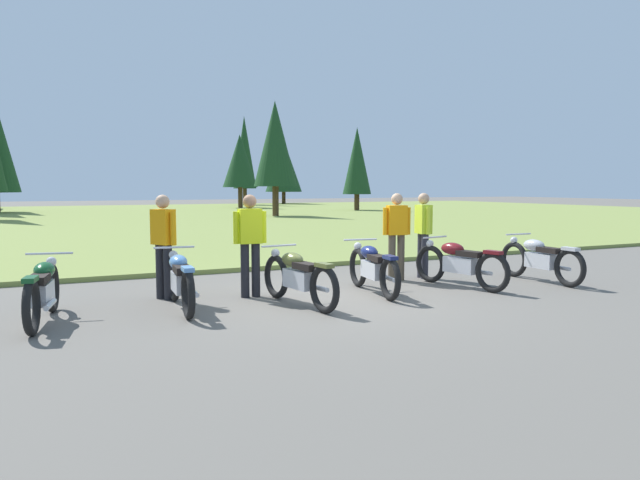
% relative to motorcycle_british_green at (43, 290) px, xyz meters
% --- Properties ---
extents(ground_plane, '(140.00, 140.00, 0.00)m').
position_rel_motorcycle_british_green_xyz_m(ground_plane, '(4.27, -0.17, -0.44)').
color(ground_plane, '#605B54').
extents(grass_moorland, '(80.00, 44.00, 0.10)m').
position_rel_motorcycle_british_green_xyz_m(grass_moorland, '(4.27, 25.34, -0.39)').
color(grass_moorland, olive).
rests_on(grass_moorland, ground).
extents(forest_treeline, '(38.39, 24.95, 8.63)m').
position_rel_motorcycle_british_green_xyz_m(forest_treeline, '(0.31, 37.87, 3.82)').
color(forest_treeline, '#47331E').
rests_on(forest_treeline, ground).
extents(motorcycle_british_green, '(0.67, 2.08, 0.88)m').
position_rel_motorcycle_british_green_xyz_m(motorcycle_british_green, '(0.00, 0.00, 0.00)').
color(motorcycle_british_green, black).
rests_on(motorcycle_british_green, ground).
extents(motorcycle_sky_blue, '(0.62, 2.10, 0.88)m').
position_rel_motorcycle_british_green_xyz_m(motorcycle_sky_blue, '(1.83, 0.08, 0.00)').
color(motorcycle_sky_blue, black).
rests_on(motorcycle_sky_blue, ground).
extents(motorcycle_olive, '(0.64, 2.09, 0.88)m').
position_rel_motorcycle_british_green_xyz_m(motorcycle_olive, '(3.51, -0.37, 0.00)').
color(motorcycle_olive, black).
rests_on(motorcycle_olive, ground).
extents(motorcycle_navy, '(0.62, 2.09, 0.88)m').
position_rel_motorcycle_british_green_xyz_m(motorcycle_navy, '(5.05, 0.01, 0.00)').
color(motorcycle_navy, black).
rests_on(motorcycle_navy, ground).
extents(motorcycle_maroon, '(0.72, 2.08, 0.88)m').
position_rel_motorcycle_british_green_xyz_m(motorcycle_maroon, '(6.76, -0.14, 0.00)').
color(motorcycle_maroon, black).
rests_on(motorcycle_maroon, ground).
extents(motorcycle_silver, '(0.62, 2.10, 0.88)m').
position_rel_motorcycle_british_green_xyz_m(motorcycle_silver, '(8.53, -0.30, 0.00)').
color(motorcycle_silver, black).
rests_on(motorcycle_silver, ground).
extents(rider_in_hivis_vest, '(0.54, 0.29, 1.67)m').
position_rel_motorcycle_british_green_xyz_m(rider_in_hivis_vest, '(6.16, 1.00, 0.51)').
color(rider_in_hivis_vest, '#4C4233').
rests_on(rider_in_hivis_vest, ground).
extents(rider_near_row_end, '(0.55, 0.24, 1.67)m').
position_rel_motorcycle_british_green_xyz_m(rider_near_row_end, '(3.08, 0.57, 0.51)').
color(rider_near_row_end, black).
rests_on(rider_near_row_end, ground).
extents(rider_with_back_turned, '(0.28, 0.54, 1.67)m').
position_rel_motorcycle_british_green_xyz_m(rider_with_back_turned, '(6.79, 1.03, 0.51)').
color(rider_with_back_turned, '#2D2D38').
rests_on(rider_with_back_turned, ground).
extents(rider_checking_bike, '(0.37, 0.49, 1.67)m').
position_rel_motorcycle_british_green_xyz_m(rider_checking_bike, '(1.78, 1.00, 0.51)').
color(rider_checking_bike, black).
rests_on(rider_checking_bike, ground).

